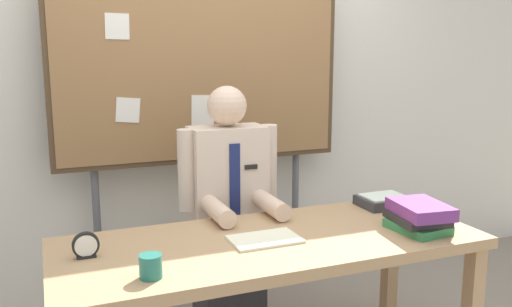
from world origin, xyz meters
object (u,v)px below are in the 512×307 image
at_px(book_stack, 419,216).
at_px(paper_tray, 384,201).
at_px(person, 229,223).
at_px(desk, 271,257).
at_px(open_notebook, 265,239).
at_px(desk_clock, 86,246).
at_px(bulletin_board, 202,70).
at_px(coffee_mug, 151,266).

relative_size(book_stack, paper_tray, 1.18).
bearing_deg(book_stack, person, 132.33).
relative_size(desk, open_notebook, 6.20).
bearing_deg(desk_clock, book_stack, -9.05).
relative_size(bulletin_board, book_stack, 6.68).
xyz_separation_m(open_notebook, paper_tray, (0.80, 0.25, 0.02)).
bearing_deg(person, book_stack, -47.67).
bearing_deg(open_notebook, book_stack, -11.64).
xyz_separation_m(desk, coffee_mug, (-0.57, -0.23, 0.13)).
distance_m(book_stack, desk_clock, 1.46).
distance_m(person, coffee_mug, 0.99).
bearing_deg(bulletin_board, desk_clock, -128.93).
bearing_deg(coffee_mug, book_stack, 2.82).
xyz_separation_m(bulletin_board, paper_tray, (0.76, -0.79, -0.67)).
xyz_separation_m(open_notebook, coffee_mug, (-0.54, -0.21, 0.04)).
height_order(person, book_stack, person).
relative_size(desk, person, 1.35).
distance_m(person, open_notebook, 0.60).
relative_size(desk, bulletin_board, 0.92).
xyz_separation_m(desk, paper_tray, (0.76, 0.23, 0.11)).
distance_m(coffee_mug, paper_tray, 1.41).
height_order(desk, coffee_mug, coffee_mug).
relative_size(bulletin_board, desk_clock, 19.22).
relative_size(book_stack, desk_clock, 2.87).
xyz_separation_m(desk_clock, coffee_mug, (0.20, -0.29, -0.00)).
height_order(open_notebook, coffee_mug, coffee_mug).
distance_m(book_stack, open_notebook, 0.72).
bearing_deg(open_notebook, bulletin_board, 87.98).
relative_size(person, bulletin_board, 0.68).
bearing_deg(desk, desk_clock, 175.22).
bearing_deg(desk_clock, coffee_mug, -55.30).
bearing_deg(book_stack, coffee_mug, -177.18).
height_order(book_stack, desk_clock, book_stack).
relative_size(person, desk_clock, 13.03).
bearing_deg(person, open_notebook, -93.63).
height_order(person, desk_clock, person).
bearing_deg(person, bulletin_board, 90.05).
distance_m(person, book_stack, 1.01).
distance_m(book_stack, coffee_mug, 1.24).
distance_m(bulletin_board, book_stack, 1.50).
bearing_deg(open_notebook, desk_clock, 173.45).
bearing_deg(open_notebook, person, 86.37).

